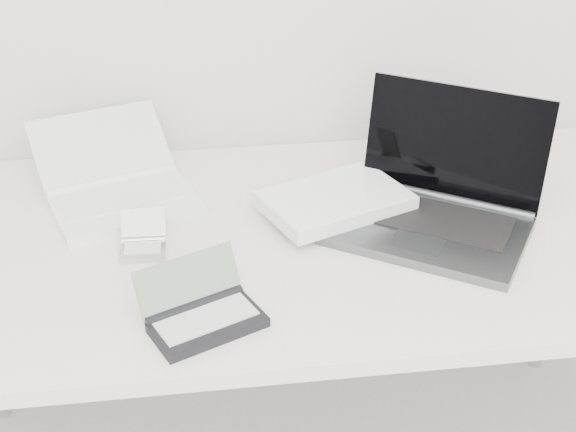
{
  "coord_description": "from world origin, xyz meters",
  "views": [
    {
      "loc": [
        -0.2,
        0.21,
        1.56
      ],
      "look_at": [
        -0.03,
        1.51,
        0.79
      ],
      "focal_mm": 50.0,
      "sensor_mm": 36.0,
      "label": 1
    }
  ],
  "objects": [
    {
      "name": "palmtop_charcoal",
      "position": [
        -0.2,
        1.28,
        0.75
      ],
      "size": [
        0.22,
        0.2,
        0.1
      ],
      "rotation": [
        0.0,
        0.0,
        0.42
      ],
      "color": "black",
      "rests_on": "desk"
    },
    {
      "name": "desk",
      "position": [
        0.0,
        1.55,
        0.68
      ],
      "size": [
        1.6,
        0.8,
        0.73
      ],
      "color": "white",
      "rests_on": "ground"
    },
    {
      "name": "laptop_large",
      "position": [
        0.2,
        1.56,
        0.77
      ],
      "size": [
        0.58,
        0.46,
        0.25
      ],
      "rotation": [
        0.0,
        0.0,
        -0.58
      ],
      "color": "#56595B",
      "rests_on": "desk"
    },
    {
      "name": "netbook_open_white",
      "position": [
        -0.36,
        1.73,
        0.76
      ],
      "size": [
        0.38,
        0.42,
        0.13
      ],
      "rotation": [
        0.0,
        0.0,
        0.33
      ],
      "color": "white",
      "rests_on": "desk"
    },
    {
      "name": "pda_silver",
      "position": [
        -0.31,
        1.52,
        0.74
      ],
      "size": [
        0.09,
        0.11,
        0.06
      ],
      "rotation": [
        0.0,
        0.0,
        -0.04
      ],
      "color": "#B4B4B9",
      "rests_on": "desk"
    }
  ]
}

